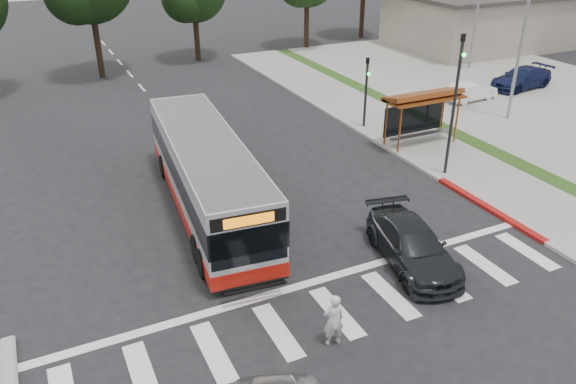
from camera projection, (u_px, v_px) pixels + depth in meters
ground at (271, 236)px, 21.36m from camera, size 140.00×140.00×0.00m
sidewalk_east at (389, 126)px, 32.02m from camera, size 4.00×40.00×0.12m
curb_east at (359, 131)px, 31.24m from camera, size 0.30×40.00×0.15m
curb_east_red at (489, 208)px, 23.20m from camera, size 0.32×6.00×0.15m
parking_lot at (518, 90)px, 38.27m from camera, size 18.00×36.00×0.10m
commercial_building at (478, 21)px, 49.65m from camera, size 14.00×10.00×4.40m
crosswalk_ladder at (336, 312)px, 17.34m from camera, size 18.00×2.60×0.01m
bus_shelter at (422, 102)px, 28.58m from camera, size 4.20×1.60×2.86m
traffic_signal_ne_tall at (456, 95)px, 24.52m from camera, size 0.18×0.37×6.50m
traffic_signal_ne_short at (366, 85)px, 30.78m from camera, size 0.18×0.37×4.00m
lot_light_front at (526, 16)px, 30.47m from camera, size 1.90×0.35×9.01m
transit_bus at (207, 176)px, 22.56m from camera, size 3.77×12.23×3.11m
pedestrian at (334, 320)px, 15.73m from camera, size 0.66×0.47×1.68m
dark_sedan at (412, 245)px, 19.46m from camera, size 2.91×5.19×1.42m
parked_car_1 at (471, 91)px, 35.89m from camera, size 3.81×1.65×1.22m
parked_car_3 at (521, 78)px, 38.26m from camera, size 5.04×2.54×1.40m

